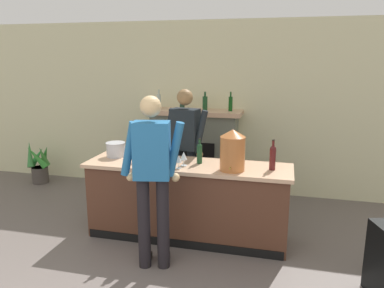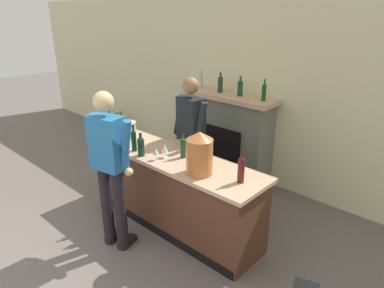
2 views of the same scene
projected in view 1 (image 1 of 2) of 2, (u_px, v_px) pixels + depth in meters
The scene contains 15 objects.
wall_back_panel at pixel (206, 108), 6.10m from camera, with size 12.00×0.07×2.75m.
bar_counter at pixel (188, 201), 4.56m from camera, with size 2.46×0.68×0.94m.
fireplace_stone at pixel (194, 151), 6.04m from camera, with size 1.51×0.52×1.68m.
potted_plant_corner at pixel (39, 164), 6.59m from camera, with size 0.49×0.49×0.76m.
person_customer at pixel (152, 175), 3.77m from camera, with size 0.65×0.36×1.82m.
person_bartender at pixel (185, 149), 4.98m from camera, with size 0.65×0.36×1.78m.
copper_dispenser at pixel (233, 150), 4.15m from camera, with size 0.28×0.32×0.47m.
ice_bucket_steel at pixel (116, 149), 4.77m from camera, with size 0.25×0.25×0.18m.
wine_bottle_merlot_tall at pixel (159, 157), 4.27m from camera, with size 0.08×0.08×0.28m.
wine_bottle_chardonnay_pale at pixel (200, 152), 4.45m from camera, with size 0.07×0.07×0.30m.
wine_bottle_riesling_slim at pixel (146, 154), 4.34m from camera, with size 0.06×0.06×0.33m.
wine_bottle_burgundy_dark at pixel (273, 157), 4.19m from camera, with size 0.07×0.07×0.35m.
wine_glass_front_right at pixel (135, 153), 4.47m from camera, with size 0.08×0.08×0.17m.
wine_glass_near_bucket at pixel (184, 156), 4.35m from camera, with size 0.08×0.08×0.17m.
wine_glass_by_dispenser at pixel (179, 159), 4.25m from camera, with size 0.07×0.07×0.15m.
Camera 1 is at (1.26, -1.64, 2.17)m, focal length 35.00 mm.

